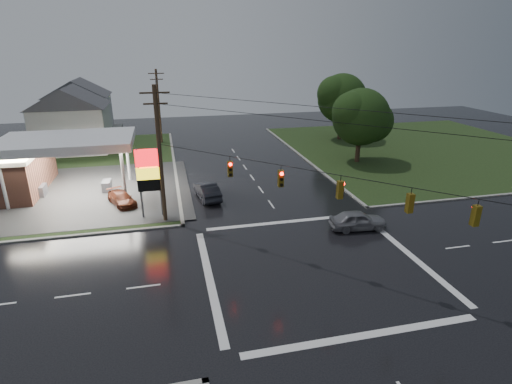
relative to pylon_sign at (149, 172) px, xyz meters
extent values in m
plane|color=black|center=(10.50, -10.50, -4.01)|extent=(120.00, 120.00, 0.00)
cube|color=black|center=(-15.50, 15.50, -3.97)|extent=(36.00, 36.00, 0.08)
cube|color=black|center=(36.50, 15.50, -3.97)|extent=(36.00, 36.00, 0.08)
cube|color=#2D2D2D|center=(-9.50, 7.50, -3.92)|extent=(26.00, 18.00, 0.02)
cylinder|color=silver|center=(-12.50, 4.50, -1.51)|extent=(0.30, 0.30, 5.00)
cylinder|color=silver|center=(-2.50, 4.50, -1.51)|extent=(0.30, 0.30, 5.00)
cylinder|color=silver|center=(-12.50, 10.50, -1.51)|extent=(0.30, 0.30, 5.00)
cylinder|color=silver|center=(-2.50, 10.50, -1.51)|extent=(0.30, 0.30, 5.00)
cube|color=silver|center=(-7.50, 7.50, 1.19)|extent=(12.00, 8.00, 0.80)
cube|color=white|center=(-7.50, 7.50, 0.77)|extent=(11.40, 7.40, 0.04)
cube|color=#59595E|center=(-10.50, 7.50, -3.46)|extent=(0.80, 1.60, 1.10)
cube|color=#59595E|center=(-4.50, 7.50, -3.46)|extent=(0.80, 1.60, 1.10)
cylinder|color=#59595E|center=(-0.80, 0.00, -1.01)|extent=(0.16, 0.16, 6.00)
cylinder|color=#59595E|center=(0.80, 0.00, -1.01)|extent=(0.16, 0.16, 6.00)
cube|color=red|center=(0.00, 0.00, 1.19)|extent=(2.00, 0.35, 1.40)
cube|color=yellow|center=(0.00, 0.00, -0.11)|extent=(2.00, 0.35, 1.00)
cube|color=black|center=(0.00, 0.00, -1.11)|extent=(2.00, 0.35, 1.00)
cylinder|color=#382619|center=(1.00, -1.00, 1.49)|extent=(0.32, 0.32, 11.00)
cube|color=#382619|center=(1.00, -1.00, 6.39)|extent=(2.20, 0.12, 0.12)
cube|color=#382619|center=(1.00, -1.00, 5.59)|extent=(1.80, 0.12, 0.12)
cylinder|color=#382619|center=(1.00, 27.50, 1.24)|extent=(0.32, 0.32, 10.50)
cube|color=#382619|center=(1.00, 27.50, 5.89)|extent=(2.20, 0.12, 0.12)
cube|color=#382619|center=(1.00, 27.50, 5.09)|extent=(1.80, 0.12, 0.12)
cube|color=#59470C|center=(5.75, -5.75, 1.59)|extent=(0.34, 0.34, 1.10)
cylinder|color=#FF0C07|center=(5.75, -5.95, 1.97)|extent=(0.22, 0.08, 0.22)
cube|color=#59470C|center=(8.60, -8.60, 1.59)|extent=(0.34, 0.34, 1.10)
cylinder|color=#FF0C07|center=(8.60, -8.80, 1.97)|extent=(0.22, 0.08, 0.22)
cube|color=#59470C|center=(11.45, -11.45, 1.59)|extent=(0.34, 0.34, 1.10)
cylinder|color=#FF0C07|center=(11.65, -11.45, 1.97)|extent=(0.08, 0.22, 0.22)
cube|color=#59470C|center=(14.30, -14.30, 1.59)|extent=(0.34, 0.34, 1.10)
cylinder|color=#FF0C07|center=(14.30, -14.10, 1.97)|extent=(0.22, 0.08, 0.22)
cube|color=#59470C|center=(16.58, -16.58, 1.59)|extent=(0.34, 0.34, 1.10)
cylinder|color=#FF0C07|center=(16.58, -16.38, 1.97)|extent=(0.22, 0.08, 0.22)
cube|color=silver|center=(-10.50, 25.50, -1.01)|extent=(9.00, 8.00, 6.00)
cube|color=gray|center=(-5.20, 25.50, -3.61)|extent=(1.60, 4.80, 0.80)
cube|color=silver|center=(-11.50, 37.50, -1.01)|extent=(9.00, 8.00, 6.00)
cube|color=gray|center=(-6.20, 37.50, -3.61)|extent=(1.60, 4.80, 0.80)
cylinder|color=black|center=(24.50, 11.50, -1.49)|extent=(0.56, 0.56, 5.04)
sphere|color=black|center=(24.50, 11.50, 1.57)|extent=(6.80, 6.80, 6.80)
sphere|color=black|center=(26.20, 11.80, 0.94)|extent=(5.10, 5.10, 5.10)
sphere|color=black|center=(23.14, 11.10, 2.29)|extent=(4.76, 4.76, 4.76)
cylinder|color=black|center=(27.50, 23.50, -1.21)|extent=(0.56, 0.56, 5.60)
sphere|color=black|center=(27.50, 23.50, 2.19)|extent=(7.20, 7.20, 7.20)
sphere|color=black|center=(29.30, 23.80, 1.49)|extent=(5.40, 5.40, 5.40)
sphere|color=black|center=(26.06, 23.10, 2.99)|extent=(5.04, 5.04, 5.04)
imported|color=black|center=(4.97, 3.32, -3.23)|extent=(2.33, 4.96, 1.57)
imported|color=slate|center=(15.81, -6.03, -3.25)|extent=(4.60, 2.21, 1.52)
imported|color=#622816|center=(-2.78, 3.50, -3.42)|extent=(3.19, 4.36, 1.17)
camera|label=1|loc=(1.47, -32.14, 9.81)|focal=28.00mm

